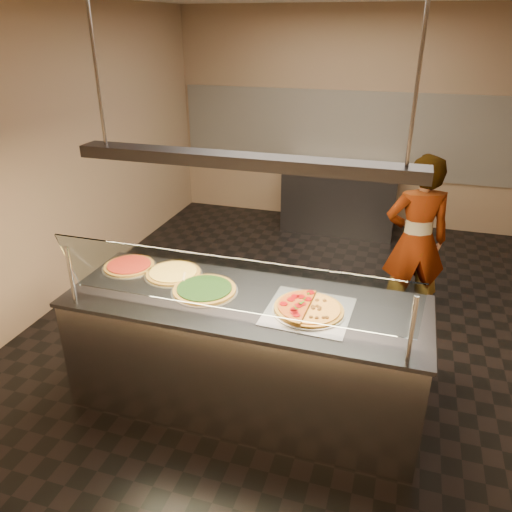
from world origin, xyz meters
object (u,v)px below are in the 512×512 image
(half_pizza_pepperoni, at_px, (293,305))
(prep_table, at_px, (340,198))
(half_pizza_sausage, at_px, (325,311))
(serving_counter, at_px, (245,352))
(pizza_spinach, at_px, (205,289))
(perforated_tray, at_px, (309,311))
(pizza_cheese, at_px, (174,273))
(pizza_spatula, at_px, (189,280))
(pizza_tomato, at_px, (130,265))
(heat_lamp_housing, at_px, (243,161))
(worker, at_px, (416,241))
(sneeze_guard, at_px, (228,285))

(half_pizza_pepperoni, height_order, prep_table, half_pizza_pepperoni)
(half_pizza_sausage, xyz_separation_m, prep_table, (-0.46, 3.95, -0.49))
(serving_counter, distance_m, half_pizza_pepperoni, 0.61)
(half_pizza_pepperoni, relative_size, pizza_spinach, 0.97)
(serving_counter, height_order, perforated_tray, perforated_tray)
(pizza_cheese, height_order, pizza_spatula, pizza_spatula)
(half_pizza_sausage, relative_size, pizza_tomato, 1.12)
(half_pizza_sausage, distance_m, pizza_spinach, 0.92)
(serving_counter, xyz_separation_m, prep_table, (0.13, 3.92, 0.00))
(perforated_tray, distance_m, pizza_spinach, 0.80)
(pizza_cheese, height_order, prep_table, pizza_cheese)
(serving_counter, distance_m, pizza_cheese, 0.85)
(serving_counter, height_order, pizza_tomato, pizza_tomato)
(perforated_tray, bearing_deg, half_pizza_pepperoni, 179.84)
(pizza_spatula, relative_size, prep_table, 0.15)
(serving_counter, relative_size, pizza_tomato, 6.05)
(pizza_tomato, height_order, heat_lamp_housing, heat_lamp_housing)
(perforated_tray, bearing_deg, half_pizza_sausage, -0.73)
(half_pizza_sausage, bearing_deg, serving_counter, 177.42)
(pizza_tomato, bearing_deg, pizza_spatula, -10.98)
(pizza_spinach, xyz_separation_m, worker, (1.50, 1.64, -0.10))
(half_pizza_pepperoni, xyz_separation_m, pizza_cheese, (-1.03, 0.24, -0.02))
(prep_table, bearing_deg, perforated_tray, -85.00)
(half_pizza_pepperoni, height_order, heat_lamp_housing, heat_lamp_housing)
(heat_lamp_housing, bearing_deg, perforated_tray, -3.02)
(heat_lamp_housing, bearing_deg, pizza_spatula, 166.90)
(pizza_cheese, relative_size, prep_table, 0.29)
(serving_counter, distance_m, half_pizza_sausage, 0.77)
(pizza_spinach, bearing_deg, prep_table, 83.29)
(pizza_cheese, bearing_deg, heat_lamp_housing, -17.75)
(half_pizza_pepperoni, bearing_deg, pizza_spinach, 175.06)
(sneeze_guard, xyz_separation_m, pizza_cheese, (-0.67, 0.56, -0.28))
(half_pizza_sausage, height_order, pizza_spinach, half_pizza_sausage)
(pizza_tomato, height_order, prep_table, pizza_tomato)
(worker, height_order, heat_lamp_housing, heat_lamp_housing)
(half_pizza_pepperoni, height_order, pizza_spatula, half_pizza_pepperoni)
(sneeze_guard, height_order, half_pizza_sausage, sneeze_guard)
(pizza_cheese, bearing_deg, sneeze_guard, -39.77)
(pizza_spinach, bearing_deg, pizza_spatula, 154.32)
(pizza_tomato, relative_size, prep_table, 0.27)
(sneeze_guard, relative_size, prep_table, 1.49)
(sneeze_guard, distance_m, pizza_spatula, 0.73)
(prep_table, xyz_separation_m, heat_lamp_housing, (-0.13, -3.92, 1.48))
(half_pizza_pepperoni, height_order, pizza_spinach, half_pizza_pepperoni)
(perforated_tray, distance_m, half_pizza_sausage, 0.12)
(serving_counter, bearing_deg, pizza_cheese, 162.25)
(pizza_cheese, relative_size, pizza_tomato, 1.06)
(pizza_spatula, height_order, prep_table, pizza_spatula)
(prep_table, relative_size, heat_lamp_housing, 0.70)
(worker, bearing_deg, pizza_spatula, 26.66)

